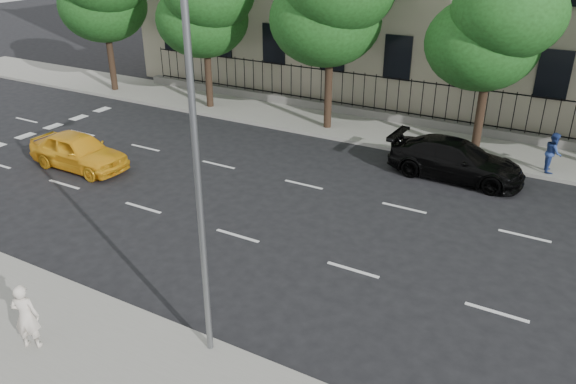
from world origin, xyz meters
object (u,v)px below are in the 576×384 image
Objects in this scene: yellow_taxi at (78,151)px; black_sedan at (456,160)px; woman_near at (26,316)px; street_light at (212,136)px.

yellow_taxi is 15.01m from black_sedan.
yellow_taxi is at bearing -74.24° from woman_near.
black_sedan is (2.32, 12.28, -4.39)m from street_light.
street_light is at bearing -116.65° from yellow_taxi.
street_light is 4.84× the size of woman_near.
street_light is 1.55× the size of black_sedan.
black_sedan reaches higher than yellow_taxi.
street_light reaches higher than black_sedan.
woman_near is (-3.64, -2.51, -4.17)m from street_light.
woman_near reaches higher than black_sedan.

